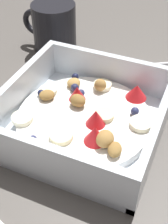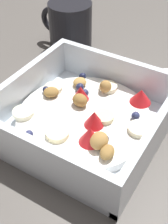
% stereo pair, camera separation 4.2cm
% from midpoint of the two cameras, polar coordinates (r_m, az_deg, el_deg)
% --- Properties ---
extents(ground_plane, '(2.40, 2.40, 0.00)m').
position_cam_midpoint_polar(ground_plane, '(0.43, 3.48, -4.18)').
color(ground_plane, '#56514C').
extents(fruit_bowl, '(0.21, 0.21, 0.06)m').
position_cam_midpoint_polar(fruit_bowl, '(0.43, 2.99, -1.12)').
color(fruit_bowl, white).
rests_on(fruit_bowl, ground).
extents(spoon, '(0.10, 0.16, 0.01)m').
position_cam_midpoint_polar(spoon, '(0.57, 14.19, 7.70)').
color(spoon, silver).
rests_on(spoon, ground).
extents(coffee_mug, '(0.08, 0.11, 0.09)m').
position_cam_midpoint_polar(coffee_mug, '(0.60, -0.58, 15.39)').
color(coffee_mug, black).
rests_on(coffee_mug, ground).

